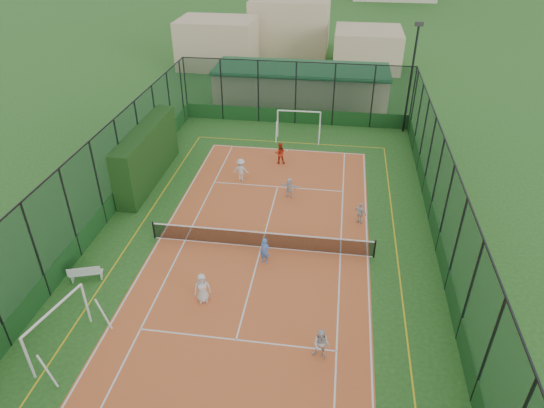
{
  "coord_description": "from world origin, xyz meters",
  "views": [
    {
      "loc": [
        3.47,
        -20.01,
        15.29
      ],
      "look_at": [
        0.22,
        2.41,
        1.2
      ],
      "focal_mm": 32.0,
      "sensor_mm": 36.0,
      "label": 1
    }
  ],
  "objects": [
    {
      "name": "white_bench",
      "position": [
        -7.8,
        -3.71,
        0.43
      ],
      "size": [
        1.57,
        0.87,
        0.85
      ],
      "primitive_type": null,
      "rotation": [
        0.0,
        0.0,
        0.32
      ],
      "color": "white",
      "rests_on": "ground"
    },
    {
      "name": "child_near_mid",
      "position": [
        0.38,
        -1.2,
        0.7
      ],
      "size": [
        0.56,
        0.42,
        1.38
      ],
      "primitive_type": "imported",
      "rotation": [
        0.0,
        0.0,
        -0.18
      ],
      "color": "#4A79D3",
      "rests_on": "court_slab"
    },
    {
      "name": "clubhouse",
      "position": [
        0.0,
        22.0,
        1.57
      ],
      "size": [
        15.2,
        7.2,
        3.15
      ],
      "primitive_type": null,
      "color": "tan",
      "rests_on": "ground"
    },
    {
      "name": "perimeter_fence",
      "position": [
        0.0,
        0.0,
        2.5
      ],
      "size": [
        18.12,
        34.12,
        5.0
      ],
      "primitive_type": null,
      "color": "#103020",
      "rests_on": "ground"
    },
    {
      "name": "child_near_left",
      "position": [
        -1.94,
        -4.33,
        0.76
      ],
      "size": [
        0.85,
        0.71,
        1.5
      ],
      "primitive_type": "imported",
      "rotation": [
        0.0,
        0.0,
        0.37
      ],
      "color": "silver",
      "rests_on": "court_slab"
    },
    {
      "name": "futsal_goal_near",
      "position": [
        -6.79,
        -7.78,
        1.04
      ],
      "size": [
        3.37,
        1.7,
        2.09
      ],
      "primitive_type": null,
      "rotation": [
        0.0,
        0.0,
        1.32
      ],
      "color": "white",
      "rests_on": "ground"
    },
    {
      "name": "ground",
      "position": [
        0.0,
        0.0,
        0.0
      ],
      "size": [
        300.0,
        300.0,
        0.0
      ],
      "primitive_type": "plane",
      "color": "#254E1B",
      "rests_on": "ground"
    },
    {
      "name": "tennis_net",
      "position": [
        0.0,
        0.0,
        0.53
      ],
      "size": [
        11.67,
        0.12,
        1.06
      ],
      "primitive_type": null,
      "color": "black",
      "rests_on": "ground"
    },
    {
      "name": "child_near_right",
      "position": [
        3.49,
        -6.78,
        0.72
      ],
      "size": [
        0.78,
        0.66,
        1.41
      ],
      "primitive_type": "imported",
      "rotation": [
        0.0,
        0.0,
        -0.2
      ],
      "color": "silver",
      "rests_on": "court_slab"
    },
    {
      "name": "floodlight_ne",
      "position": [
        8.6,
        16.6,
        4.12
      ],
      "size": [
        0.6,
        0.26,
        8.25
      ],
      "primitive_type": null,
      "color": "black",
      "rests_on": "ground"
    },
    {
      "name": "tennis_balls",
      "position": [
        0.06,
        1.48,
        0.04
      ],
      "size": [
        4.64,
        1.21,
        0.07
      ],
      "color": "#CCE033",
      "rests_on": "court_slab"
    },
    {
      "name": "child_far_right",
      "position": [
        5.08,
        3.04,
        0.65
      ],
      "size": [
        0.81,
        0.65,
        1.28
      ],
      "primitive_type": "imported",
      "rotation": [
        0.0,
        0.0,
        2.62
      ],
      "color": "silver",
      "rests_on": "court_slab"
    },
    {
      "name": "futsal_goal_far",
      "position": [
        0.55,
        14.15,
        1.07
      ],
      "size": [
        3.33,
        1.03,
        2.13
      ],
      "primitive_type": null,
      "rotation": [
        0.0,
        0.0,
        0.02
      ],
      "color": "white",
      "rests_on": "ground"
    },
    {
      "name": "child_far_left",
      "position": [
        -2.45,
        6.92,
        0.77
      ],
      "size": [
        1.0,
        0.61,
        1.52
      ],
      "primitive_type": "imported",
      "rotation": [
        0.0,
        0.0,
        3.09
      ],
      "color": "silver",
      "rests_on": "court_slab"
    },
    {
      "name": "child_far_back",
      "position": [
        0.86,
        5.36,
        0.63
      ],
      "size": [
        1.2,
        0.61,
        1.23
      ],
      "primitive_type": "imported",
      "rotation": [
        0.0,
        0.0,
        2.92
      ],
      "color": "silver",
      "rests_on": "court_slab"
    },
    {
      "name": "hedge_left",
      "position": [
        -8.3,
        6.21,
        1.77
      ],
      "size": [
        1.21,
        8.09,
        3.54
      ],
      "primitive_type": "cube",
      "color": "black",
      "rests_on": "ground"
    },
    {
      "name": "court_slab",
      "position": [
        0.0,
        0.0,
        0.01
      ],
      "size": [
        11.17,
        23.97,
        0.01
      ],
      "primitive_type": "cube",
      "color": "#BB5929",
      "rests_on": "ground"
    },
    {
      "name": "coach",
      "position": [
        -0.29,
        9.71,
        0.76
      ],
      "size": [
        0.79,
        0.65,
        1.51
      ],
      "primitive_type": "imported",
      "rotation": [
        0.0,
        0.0,
        3.26
      ],
      "color": "red",
      "rests_on": "court_slab"
    }
  ]
}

